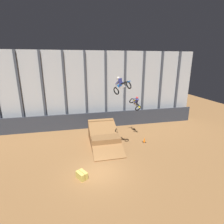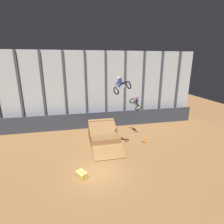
# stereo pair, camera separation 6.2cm
# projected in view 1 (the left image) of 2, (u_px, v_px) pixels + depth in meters

# --- Properties ---
(ground_plane) EXTENTS (60.00, 60.00, 0.00)m
(ground_plane) POSITION_uv_depth(u_px,v_px,m) (99.00, 172.00, 14.62)
(ground_plane) COLOR olive
(arena_back_wall) EXTENTS (32.00, 0.40, 10.32)m
(arena_back_wall) POSITION_uv_depth(u_px,v_px,m) (86.00, 90.00, 23.94)
(arena_back_wall) COLOR #ADB2B7
(arena_back_wall) RESTS_ON ground_plane
(lower_barrier) EXTENTS (31.36, 0.20, 2.17)m
(lower_barrier) POSITION_uv_depth(u_px,v_px,m) (88.00, 121.00, 23.99)
(lower_barrier) COLOR #2D333D
(lower_barrier) RESTS_ON ground_plane
(dirt_ramp) EXTENTS (3.12, 5.91, 2.29)m
(dirt_ramp) POSITION_uv_depth(u_px,v_px,m) (104.00, 136.00, 19.90)
(dirt_ramp) COLOR brown
(dirt_ramp) RESTS_ON ground_plane
(rider_bike_left_air) EXTENTS (1.68, 1.72, 1.67)m
(rider_bike_left_air) POSITION_uv_depth(u_px,v_px,m) (122.00, 86.00, 15.30)
(rider_bike_left_air) COLOR black
(rider_bike_right_air) EXTENTS (1.12, 1.90, 1.68)m
(rider_bike_right_air) POSITION_uv_depth(u_px,v_px,m) (135.00, 103.00, 20.35)
(rider_bike_right_air) COLOR black
(traffic_cone_near_ramp) EXTENTS (0.36, 0.36, 0.58)m
(traffic_cone_near_ramp) POSITION_uv_depth(u_px,v_px,m) (144.00, 140.00, 19.98)
(traffic_cone_near_ramp) COLOR black
(traffic_cone_near_ramp) RESTS_ON ground_plane
(hay_bale_trackside) EXTENTS (0.97, 1.08, 0.57)m
(hay_bale_trackside) POSITION_uv_depth(u_px,v_px,m) (82.00, 175.00, 13.84)
(hay_bale_trackside) COLOR #CCB751
(hay_bale_trackside) RESTS_ON ground_plane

